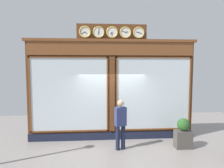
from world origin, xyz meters
name	(u,v)px	position (x,y,z in m)	size (l,w,h in m)	color
shop_facade	(112,89)	(0.00, -0.13, 1.93)	(6.39, 0.42, 4.34)	#5B3319
pedestrian	(120,122)	(-0.21, 0.98, 0.93)	(0.41, 0.32, 1.69)	#191E38
planter_box	(183,139)	(-2.37, 1.00, 0.30)	(0.56, 0.36, 0.60)	#4C4742
planter_shrub	(183,124)	(-2.37, 1.00, 0.82)	(0.43, 0.43, 0.43)	#285623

